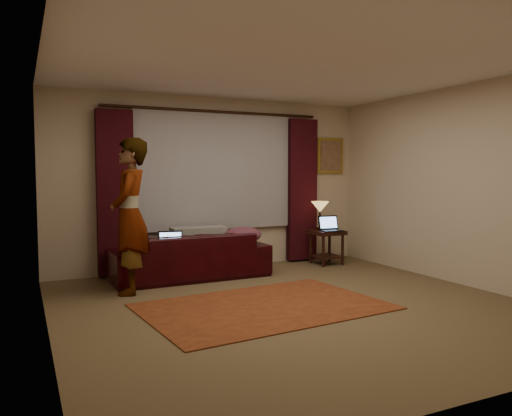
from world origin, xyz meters
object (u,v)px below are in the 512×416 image
(end_table, at_px, (326,247))
(person, at_px, (130,216))
(tiffany_lamp, at_px, (320,216))
(laptop_sofa, at_px, (171,241))
(laptop_table, at_px, (332,224))
(sofa, at_px, (190,247))

(end_table, bearing_deg, person, -169.62)
(tiffany_lamp, bearing_deg, laptop_sofa, -171.96)
(tiffany_lamp, height_order, laptop_table, tiffany_lamp)
(laptop_sofa, bearing_deg, sofa, 40.47)
(laptop_sofa, height_order, end_table, laptop_sofa)
(tiffany_lamp, xyz_separation_m, person, (-3.15, -0.70, 0.17))
(end_table, height_order, person, person)
(person, bearing_deg, laptop_sofa, 138.78)
(end_table, distance_m, person, 3.34)
(sofa, distance_m, tiffany_lamp, 2.27)
(end_table, bearing_deg, laptop_table, -90.47)
(sofa, xyz_separation_m, person, (-0.92, -0.51, 0.51))
(person, bearing_deg, tiffany_lamp, 121.86)
(sofa, relative_size, end_table, 3.96)
(end_table, distance_m, tiffany_lamp, 0.52)
(end_table, distance_m, laptop_table, 0.42)
(laptop_sofa, xyz_separation_m, tiffany_lamp, (2.56, 0.36, 0.22))
(laptop_sofa, distance_m, tiffany_lamp, 2.59)
(sofa, distance_m, person, 1.17)
(sofa, relative_size, person, 1.15)
(sofa, xyz_separation_m, laptop_sofa, (-0.32, -0.18, 0.12))
(end_table, height_order, laptop_table, laptop_table)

